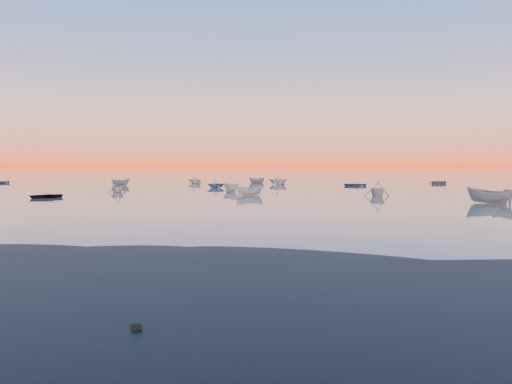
{
  "coord_description": "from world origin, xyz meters",
  "views": [
    {
      "loc": [
        -1.91,
        -21.83,
        3.79
      ],
      "look_at": [
        0.84,
        28.0,
        0.99
      ],
      "focal_mm": 35.0,
      "sensor_mm": 36.0,
      "label": 1
    }
  ],
  "objects": [
    {
      "name": "boat_near_center",
      "position": [
        0.67,
        38.48,
        0.0
      ],
      "size": [
        2.47,
        3.75,
        1.2
      ],
      "primitive_type": "imported",
      "rotation": [
        0.0,
        0.0,
        1.89
      ],
      "color": "#BABAB5",
      "rests_on": "ground"
    },
    {
      "name": "moored_fleet",
      "position": [
        0.0,
        53.0,
        0.0
      ],
      "size": [
        124.0,
        58.0,
        1.2
      ],
      "primitive_type": null,
      "color": "#BABAB5",
      "rests_on": "ground"
    },
    {
      "name": "mud_lobes",
      "position": [
        0.0,
        -1.0,
        0.01
      ],
      "size": [
        140.0,
        6.0,
        0.07
      ],
      "primitive_type": null,
      "color": "black",
      "rests_on": "ground"
    },
    {
      "name": "boat_near_right",
      "position": [
        15.76,
        36.35,
        0.0
      ],
      "size": [
        3.9,
        1.83,
        1.35
      ],
      "primitive_type": "imported",
      "rotation": [
        0.0,
        0.0,
        3.17
      ],
      "color": "#BABAB5",
      "rests_on": "ground"
    },
    {
      "name": "ground",
      "position": [
        0.0,
        100.0,
        0.0
      ],
      "size": [
        600.0,
        600.0,
        0.0
      ],
      "primitive_type": "plane",
      "color": "slate",
      "rests_on": "ground"
    }
  ]
}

